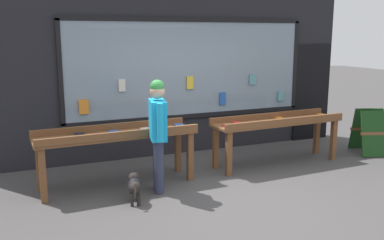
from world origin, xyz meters
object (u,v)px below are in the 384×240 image
Objects in this scene: small_dog at (134,185)px; display_table_right at (277,125)px; display_table_left at (117,139)px; person_browsing at (158,127)px; sandwich_board_sign at (370,131)px.

display_table_right is at bearing -62.80° from small_dog.
display_table_left is at bearing 179.93° from display_table_right.
display_table_right is at bearing -66.63° from person_browsing.
display_table_right is 1.47× the size of person_browsing.
sandwich_board_sign is (2.11, -0.12, -0.27)m from display_table_right.
display_table_left is at bearing -162.01° from sandwich_board_sign.
display_table_right is 4.67× the size of small_dog.
small_dog is 0.61× the size of sandwich_board_sign.
display_table_right is at bearing -163.84° from sandwich_board_sign.
sandwich_board_sign is (4.98, 0.66, 0.18)m from small_dog.
small_dog is at bearing -153.03° from sandwich_board_sign.
small_dog is at bearing 133.52° from person_browsing.
person_browsing is 1.94× the size of sandwich_board_sign.
display_table_left is 1.47× the size of person_browsing.
person_browsing is at bearing -46.14° from small_dog.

